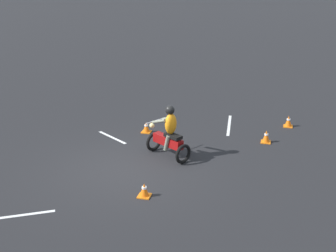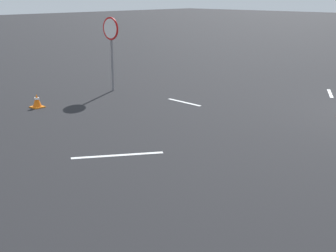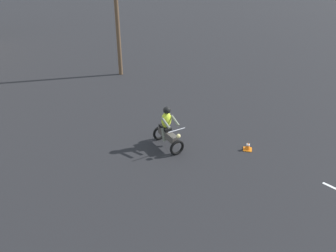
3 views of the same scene
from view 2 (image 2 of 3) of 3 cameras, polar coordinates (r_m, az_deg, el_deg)
The scene contains 5 objects.
stop_sign at distance 14.86m, azimuth -6.96°, elevation 10.50°, with size 0.70×0.08×2.30m.
traffic_cone_mid_center at distance 13.21m, azimuth -15.69°, elevation 2.94°, with size 0.32×0.32×0.36m.
lane_stripe_e at distance 13.37m, azimuth 1.98°, elevation 2.92°, with size 0.10×1.26×0.01m, color silver.
lane_stripe_ne at distance 9.06m, azimuth -6.15°, elevation -3.56°, with size 0.10×1.77×0.01m, color silver.
lane_stripe_se at distance 15.39m, azimuth 19.16°, elevation 3.78°, with size 0.10×1.27×0.01m, color silver.
Camera 2 is at (-3.27, 12.31, 3.02)m, focal length 50.00 mm.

